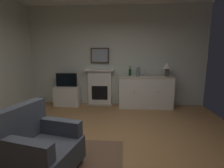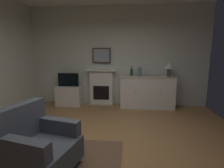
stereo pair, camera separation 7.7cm
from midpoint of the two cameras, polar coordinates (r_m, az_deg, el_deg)
The scene contains 16 objects.
ground_plane at distance 3.01m, azimuth -2.59°, elevation -22.58°, with size 5.36×5.52×0.10m, color #9E7042.
wall_rear at distance 5.25m, azimuth 0.77°, elevation 9.10°, with size 5.36×0.06×2.95m, color silver.
area_rug at distance 2.80m, azimuth -18.89°, elevation -24.58°, with size 1.86×1.51×0.02m, color brown.
fireplace_unit at distance 5.27m, azimuth -4.44°, elevation -1.06°, with size 0.87×0.30×1.10m.
framed_picture at distance 5.22m, azimuth -4.51°, elevation 9.43°, with size 0.55×0.04×0.45m.
sideboard_cabinet at distance 5.09m, azimuth 10.65°, elevation -2.57°, with size 1.56×0.49×0.93m.
table_lamp at distance 5.09m, azimuth 17.49°, elevation 5.58°, with size 0.26×0.26×0.40m.
wine_bottle at distance 5.01m, azimuth 5.58°, elevation 3.96°, with size 0.08×0.08×0.29m.
wine_glass_left at distance 4.96m, azimuth 10.04°, elevation 3.95°, with size 0.07×0.07×0.16m.
wine_glass_center at distance 5.00m, azimuth 11.27°, elevation 3.96°, with size 0.07×0.07×0.16m.
wine_glass_right at distance 5.00m, azimuth 12.54°, elevation 3.92°, with size 0.07×0.07×0.16m.
vase_decorative at distance 4.93m, azimuth 8.29°, elevation 4.17°, with size 0.11×0.11×0.28m.
tv_cabinet at distance 5.41m, azimuth -14.96°, elevation -3.84°, with size 0.75×0.42×0.59m.
tv_set at distance 5.29m, azimuth -15.29°, elevation 1.31°, with size 0.62×0.07×0.40m.
potted_plant_fern at distance 4.09m, azimuth -32.91°, elevation -10.35°, with size 0.30×0.30×0.43m.
armchair at distance 2.58m, azimuth -23.68°, elevation -18.42°, with size 0.96×0.92×0.92m.
Camera 1 is at (0.27, -2.51, 1.58)m, focal length 27.48 mm.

